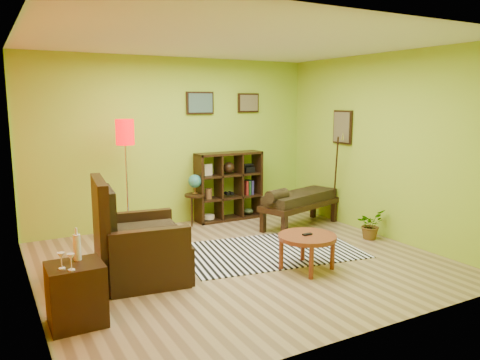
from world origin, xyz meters
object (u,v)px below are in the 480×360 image
coffee_table (307,240)px  bench (299,200)px  armchair (136,249)px  cube_shelf (230,186)px  floor_lamp (125,143)px  side_cabinet (76,294)px  globe_table (195,187)px  potted_plant (370,227)px

coffee_table → bench: 1.99m
armchair → cube_shelf: bearing=41.0°
floor_lamp → bench: 2.94m
side_cabinet → globe_table: (2.42, 2.76, 0.36)m
armchair → globe_table: armchair is taller
potted_plant → cube_shelf: bearing=122.1°
coffee_table → potted_plant: (1.65, 0.60, -0.21)m
globe_table → armchair: bearing=-129.7°
cube_shelf → armchair: bearing=-139.0°
globe_table → potted_plant: size_ratio=1.93×
cube_shelf → bench: (0.75, -1.03, -0.14)m
globe_table → bench: size_ratio=0.53×
bench → armchair: bearing=-162.6°
floor_lamp → coffee_table: bearing=-55.0°
floor_lamp → cube_shelf: floor_lamp is taller
bench → potted_plant: (0.57, -1.07, -0.28)m
floor_lamp → potted_plant: floor_lamp is taller
side_cabinet → cube_shelf: 4.22m
coffee_table → cube_shelf: cube_shelf is taller
coffee_table → armchair: (-1.96, 0.71, -0.01)m
bench → floor_lamp: bearing=167.0°
globe_table → cube_shelf: cube_shelf is taller
floor_lamp → bench: bearing=-13.0°
coffee_table → floor_lamp: (-1.60, 2.29, 1.09)m
side_cabinet → floor_lamp: (1.18, 2.42, 1.17)m
armchair → floor_lamp: bearing=77.3°
globe_table → bench: 1.75m
bench → globe_table: bearing=146.2°
side_cabinet → globe_table: bearing=48.8°
coffee_table → cube_shelf: (0.33, 2.71, 0.22)m
side_cabinet → bench: side_cabinet is taller
side_cabinet → floor_lamp: 2.93m
potted_plant → floor_lamp: bearing=152.6°
globe_table → potted_plant: 2.90m
armchair → side_cabinet: (-0.82, -0.84, -0.07)m
armchair → cube_shelf: (2.29, 1.99, 0.23)m
side_cabinet → floor_lamp: floor_lamp is taller
cube_shelf → floor_lamp: bearing=-167.9°
side_cabinet → potted_plant: side_cabinet is taller
potted_plant → coffee_table: bearing=-160.0°
armchair → bench: bearing=17.4°
side_cabinet → armchair: bearing=45.6°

